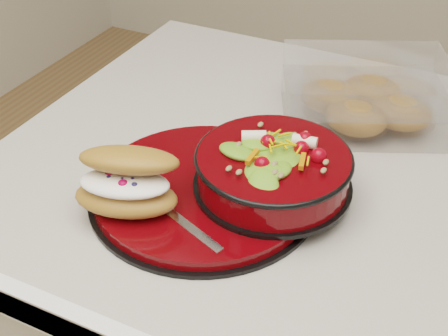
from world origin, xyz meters
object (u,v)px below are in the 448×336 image
at_px(dinner_plate, 204,191).
at_px(pastry_box, 366,96).
at_px(salad_bowl, 273,166).
at_px(fork, 173,215).
at_px(croissant, 128,182).

bearing_deg(dinner_plate, pastry_box, 64.60).
bearing_deg(salad_bowl, pastry_box, 78.01).
bearing_deg(fork, dinner_plate, 18.27).
xyz_separation_m(salad_bowl, croissant, (-0.14, -0.11, 0.00)).
bearing_deg(salad_bowl, dinner_plate, -156.03).
height_order(dinner_plate, fork, fork).
height_order(dinner_plate, salad_bowl, salad_bowl).
distance_m(fork, pastry_box, 0.38).
relative_size(fork, pastry_box, 0.52).
xyz_separation_m(dinner_plate, croissant, (-0.06, -0.08, 0.05)).
bearing_deg(salad_bowl, croissant, -141.57).
bearing_deg(pastry_box, croissant, -143.24).
height_order(salad_bowl, fork, salad_bowl).
distance_m(salad_bowl, croissant, 0.18).
bearing_deg(dinner_plate, fork, -93.32).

